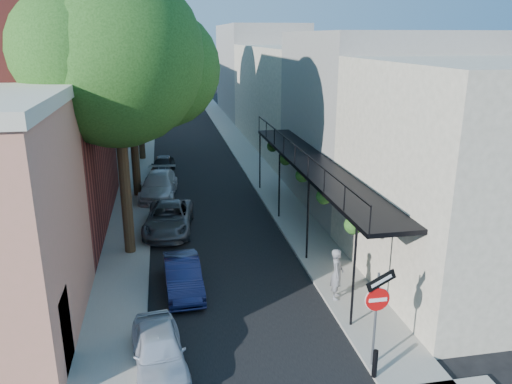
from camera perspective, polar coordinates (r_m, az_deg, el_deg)
name	(u,v)px	position (r m, az deg, el deg)	size (l,w,h in m)	color
road_surface	(192,149)	(40.92, -7.34, 4.89)	(6.00, 64.00, 0.01)	black
sidewalk_left	(141,150)	(40.90, -12.96, 4.66)	(2.00, 64.00, 0.12)	gray
sidewalk_right	(241,146)	(41.31, -1.78, 5.22)	(2.00, 64.00, 0.12)	gray
buildings_left	(62,91)	(39.52, -21.33, 10.68)	(10.10, 59.10, 12.00)	tan
buildings_right	(302,92)	(41.17, 5.29, 11.27)	(9.80, 55.00, 10.00)	beige
sign_post	(377,303)	(13.85, 13.70, -12.23)	(0.89, 0.17, 2.99)	#595B60
bollard	(375,364)	(14.24, 13.43, -18.54)	(0.14, 0.14, 0.80)	black
oak_near	(127,60)	(20.23, -14.50, 14.35)	(7.48, 6.80, 11.42)	#362615
oak_mid	(136,69)	(28.22, -13.52, 13.46)	(6.60, 6.00, 10.20)	#362615
oak_far	(142,44)	(37.20, -12.95, 16.20)	(7.70, 7.00, 11.90)	#362615
parked_car_a	(159,350)	(14.51, -11.04, -17.29)	(1.38, 3.42, 1.17)	silver
parked_car_b	(183,276)	(18.23, -8.35, -9.47)	(1.24, 3.55, 1.17)	#141940
parked_car_c	(169,218)	(23.66, -9.93, -2.98)	(2.10, 4.56, 1.27)	#53545A
parked_car_d	(159,185)	(28.78, -11.05, 0.75)	(1.91, 4.69, 1.36)	silver
parked_car_e	(163,165)	(33.70, -10.60, 3.05)	(1.39, 3.44, 1.17)	black
pedestrian	(337,274)	(17.43, 9.24, -9.21)	(0.66, 0.43, 1.81)	slate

